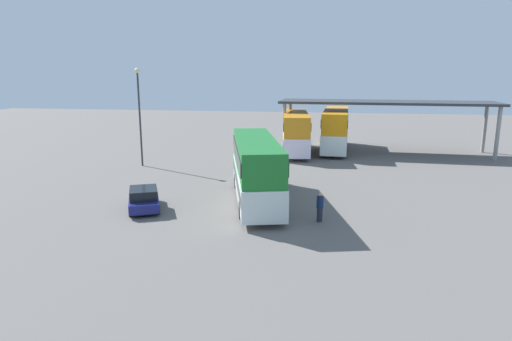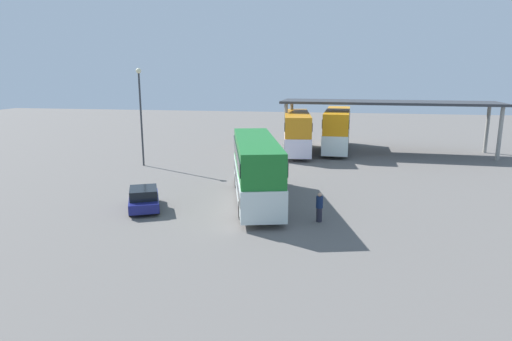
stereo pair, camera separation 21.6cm
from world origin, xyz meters
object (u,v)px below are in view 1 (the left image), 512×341
object	(u,v)px
double_decker_main	(256,167)
lamppost_tall	(139,106)
double_decker_near_canopy	(295,131)
parked_hatchback	(144,199)
pedestrian_waiting	(320,207)
double_decker_mid_row	(336,128)

from	to	relation	value
double_decker_main	lamppost_tall	distance (m)	15.22
double_decker_near_canopy	lamppost_tall	xyz separation A→B (m)	(-12.81, -8.84, 3.01)
double_decker_main	double_decker_near_canopy	distance (m)	18.07
parked_hatchback	pedestrian_waiting	distance (m)	10.44
double_decker_main	double_decker_mid_row	size ratio (longest dim) A/B	1.01
double_decker_main	lamppost_tall	world-z (taller)	lamppost_tall
lamppost_tall	double_decker_main	bearing A→B (deg)	-38.06
parked_hatchback	pedestrian_waiting	xyz separation A→B (m)	(10.43, -0.45, 0.15)
double_decker_mid_row	pedestrian_waiting	xyz separation A→B (m)	(-1.03, -23.60, -1.52)
double_decker_main	parked_hatchback	xyz separation A→B (m)	(-6.31, -2.92, -1.54)
double_decker_main	double_decker_near_canopy	xyz separation A→B (m)	(1.07, 18.03, 0.04)
double_decker_main	double_decker_mid_row	distance (m)	20.87
double_decker_near_canopy	pedestrian_waiting	xyz separation A→B (m)	(3.05, -21.41, -1.42)
double_decker_main	double_decker_mid_row	bearing A→B (deg)	-28.64
double_decker_mid_row	lamppost_tall	bearing A→B (deg)	125.46
double_decker_near_canopy	lamppost_tall	bearing A→B (deg)	118.29
parked_hatchback	double_decker_mid_row	xyz separation A→B (m)	(11.46, 23.15, 1.67)
double_decker_near_canopy	double_decker_mid_row	world-z (taller)	double_decker_mid_row
pedestrian_waiting	double_decker_mid_row	bearing A→B (deg)	-42.12
parked_hatchback	lamppost_tall	distance (m)	14.04
double_decker_near_canopy	double_decker_main	bearing A→B (deg)	170.28
parked_hatchback	double_decker_mid_row	distance (m)	25.88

